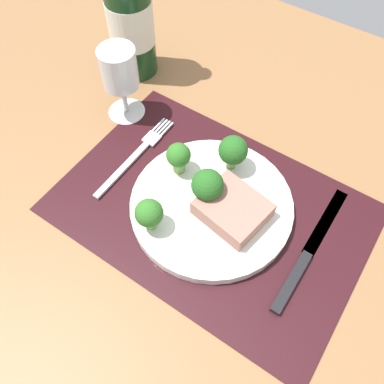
% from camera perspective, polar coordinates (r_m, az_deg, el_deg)
% --- Properties ---
extents(ground_plane, '(1.40, 1.10, 0.03)m').
position_cam_1_polar(ground_plane, '(0.64, 2.63, -3.09)').
color(ground_plane, brown).
extents(placemat, '(0.46, 0.31, 0.00)m').
position_cam_1_polar(placemat, '(0.62, 2.69, -2.33)').
color(placemat, black).
rests_on(placemat, ground_plane).
extents(plate, '(0.24, 0.24, 0.02)m').
position_cam_1_polar(plate, '(0.61, 2.72, -1.87)').
color(plate, silver).
rests_on(plate, placemat).
extents(steak, '(0.10, 0.09, 0.03)m').
position_cam_1_polar(steak, '(0.59, 5.86, -2.19)').
color(steak, '#9E6B5B').
rests_on(steak, plate).
extents(broccoli_front_edge, '(0.05, 0.05, 0.06)m').
position_cam_1_polar(broccoli_front_edge, '(0.58, 2.13, 0.85)').
color(broccoli_front_edge, '#5B8942').
rests_on(broccoli_front_edge, plate).
extents(broccoli_center, '(0.04, 0.04, 0.06)m').
position_cam_1_polar(broccoli_center, '(0.62, 5.76, 5.78)').
color(broccoli_center, '#6B994C').
rests_on(broccoli_center, plate).
extents(broccoli_near_fork, '(0.04, 0.04, 0.06)m').
position_cam_1_polar(broccoli_near_fork, '(0.61, -1.90, 5.00)').
color(broccoli_near_fork, '#6B994C').
rests_on(broccoli_near_fork, plate).
extents(broccoli_back_left, '(0.04, 0.04, 0.06)m').
position_cam_1_polar(broccoli_back_left, '(0.56, -6.00, -3.02)').
color(broccoli_back_left, '#6B994C').
rests_on(broccoli_back_left, plate).
extents(fork, '(0.02, 0.19, 0.01)m').
position_cam_1_polar(fork, '(0.68, -7.88, 5.09)').
color(fork, silver).
rests_on(fork, placemat).
extents(knife, '(0.02, 0.23, 0.01)m').
position_cam_1_polar(knife, '(0.60, 15.59, -8.73)').
color(knife, black).
rests_on(knife, placemat).
extents(wine_bottle, '(0.08, 0.08, 0.32)m').
position_cam_1_polar(wine_bottle, '(0.77, -8.76, 23.50)').
color(wine_bottle, '#143819').
rests_on(wine_bottle, ground_plane).
extents(wine_glass, '(0.07, 0.07, 0.13)m').
position_cam_1_polar(wine_glass, '(0.70, -10.07, 16.08)').
color(wine_glass, silver).
rests_on(wine_glass, ground_plane).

